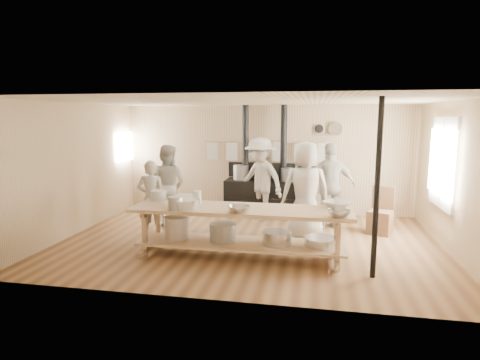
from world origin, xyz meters
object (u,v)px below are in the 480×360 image
(cook_right, at_px, (330,186))
(stove, at_px, (263,194))
(cook_center, at_px, (305,190))
(chair, at_px, (380,220))
(roasting_pan, at_px, (186,198))
(prep_table, at_px, (240,227))
(cook_far_left, at_px, (151,199))
(cook_left, at_px, (167,185))
(cook_by_window, at_px, (260,179))

(cook_right, bearing_deg, stove, -41.94)
(cook_center, relative_size, chair, 2.01)
(chair, relative_size, roasting_pan, 2.07)
(prep_table, height_order, cook_center, cook_center)
(cook_far_left, distance_m, cook_left, 0.93)
(cook_far_left, distance_m, cook_center, 2.97)
(prep_table, distance_m, cook_right, 2.68)
(stove, distance_m, roasting_pan, 2.90)
(cook_right, bearing_deg, cook_by_window, -27.27)
(cook_right, relative_size, chair, 1.92)
(cook_by_window, bearing_deg, cook_center, -18.74)
(cook_far_left, relative_size, cook_right, 0.84)
(chair, distance_m, roasting_pan, 3.92)
(cook_far_left, height_order, roasting_pan, cook_far_left)
(stove, height_order, chair, stove)
(cook_left, bearing_deg, roasting_pan, 126.61)
(cook_far_left, distance_m, roasting_pan, 1.03)
(stove, relative_size, roasting_pan, 5.76)
(cook_by_window, bearing_deg, cook_right, 16.88)
(stove, xyz_separation_m, cook_right, (1.52, -0.84, 0.38))
(cook_center, distance_m, roasting_pan, 2.28)
(cook_far_left, distance_m, cook_right, 3.67)
(cook_left, bearing_deg, cook_by_window, -152.96)
(prep_table, distance_m, roasting_pan, 1.14)
(stove, xyz_separation_m, chair, (2.50, -1.10, -0.24))
(stove, relative_size, cook_left, 1.50)
(chair, bearing_deg, cook_left, -156.47)
(cook_right, relative_size, roasting_pan, 3.98)
(cook_center, height_order, cook_by_window, same)
(prep_table, xyz_separation_m, cook_center, (1.02, 1.34, 0.42))
(cook_far_left, height_order, cook_by_window, cook_by_window)
(stove, bearing_deg, cook_far_left, -131.48)
(cook_center, bearing_deg, prep_table, 42.87)
(prep_table, bearing_deg, cook_center, 52.63)
(cook_far_left, bearing_deg, chair, -176.16)
(stove, xyz_separation_m, cook_by_window, (-0.02, -0.45, 0.42))
(roasting_pan, bearing_deg, cook_center, 26.16)
(chair, height_order, roasting_pan, roasting_pan)
(stove, height_order, cook_center, stove)
(stove, relative_size, cook_far_left, 1.73)
(cook_left, xyz_separation_m, chair, (4.43, 0.13, -0.59))
(cook_far_left, relative_size, chair, 1.61)
(cook_left, relative_size, cook_center, 0.93)
(prep_table, xyz_separation_m, roasting_pan, (-1.03, 0.33, 0.38))
(cook_left, bearing_deg, cook_far_left, 96.47)
(cook_by_window, xyz_separation_m, roasting_pan, (-1.01, -2.24, -0.04))
(cook_right, distance_m, cook_by_window, 1.58)
(prep_table, bearing_deg, cook_by_window, 90.36)
(prep_table, height_order, chair, chair)
(cook_center, distance_m, cook_right, 0.98)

